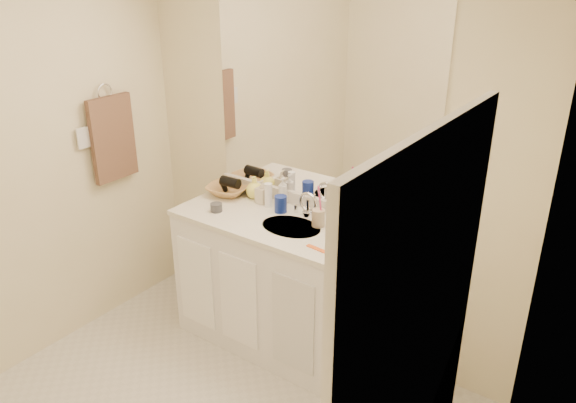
% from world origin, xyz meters
% --- Properties ---
extents(wall_back, '(2.60, 0.02, 2.40)m').
position_xyz_m(wall_back, '(0.00, 1.30, 1.20)').
color(wall_back, beige).
rests_on(wall_back, floor).
extents(wall_right, '(0.02, 2.60, 2.40)m').
position_xyz_m(wall_right, '(1.30, 0.00, 1.20)').
color(wall_right, beige).
rests_on(wall_right, floor).
extents(vanity_cabinet, '(1.50, 0.55, 0.85)m').
position_xyz_m(vanity_cabinet, '(0.00, 1.02, 0.42)').
color(vanity_cabinet, white).
rests_on(vanity_cabinet, floor).
extents(countertop, '(1.52, 0.57, 0.03)m').
position_xyz_m(countertop, '(0.00, 1.02, 0.86)').
color(countertop, silver).
rests_on(countertop, vanity_cabinet).
extents(backsplash, '(1.52, 0.03, 0.08)m').
position_xyz_m(backsplash, '(0.00, 1.29, 0.92)').
color(backsplash, silver).
rests_on(backsplash, countertop).
extents(sink_basin, '(0.37, 0.37, 0.02)m').
position_xyz_m(sink_basin, '(0.00, 1.00, 0.87)').
color(sink_basin, silver).
rests_on(sink_basin, countertop).
extents(faucet, '(0.02, 0.02, 0.11)m').
position_xyz_m(faucet, '(0.00, 1.18, 0.94)').
color(faucet, silver).
rests_on(faucet, countertop).
extents(mirror, '(1.48, 0.01, 1.20)m').
position_xyz_m(mirror, '(0.00, 1.29, 1.56)').
color(mirror, white).
rests_on(mirror, wall_back).
extents(blue_mug, '(0.08, 0.08, 0.11)m').
position_xyz_m(blue_mug, '(-0.17, 1.14, 0.93)').
color(blue_mug, navy).
rests_on(blue_mug, countertop).
extents(tan_cup, '(0.09, 0.09, 0.10)m').
position_xyz_m(tan_cup, '(0.12, 1.11, 0.93)').
color(tan_cup, tan).
rests_on(tan_cup, countertop).
extents(toothbrush, '(0.03, 0.04, 0.21)m').
position_xyz_m(toothbrush, '(0.13, 1.11, 1.03)').
color(toothbrush, '#F23F81').
rests_on(toothbrush, tan_cup).
extents(mouthwash_bottle, '(0.10, 0.10, 0.18)m').
position_xyz_m(mouthwash_bottle, '(0.39, 1.02, 0.97)').
color(mouthwash_bottle, '#0D81A5').
rests_on(mouthwash_bottle, countertop).
extents(clear_pump_bottle, '(0.09, 0.09, 0.18)m').
position_xyz_m(clear_pump_bottle, '(0.57, 1.18, 0.97)').
color(clear_pump_bottle, silver).
rests_on(clear_pump_bottle, countertop).
extents(soap_dish, '(0.11, 0.09, 0.01)m').
position_xyz_m(soap_dish, '(0.39, 0.92, 0.89)').
color(soap_dish, silver).
rests_on(soap_dish, countertop).
extents(green_soap, '(0.08, 0.06, 0.03)m').
position_xyz_m(green_soap, '(0.39, 0.92, 0.90)').
color(green_soap, '#8FD133').
rests_on(green_soap, soap_dish).
extents(orange_comb, '(0.13, 0.04, 0.01)m').
position_xyz_m(orange_comb, '(0.27, 0.86, 0.88)').
color(orange_comb, '#EC5A18').
rests_on(orange_comb, countertop).
extents(dark_jar, '(0.10, 0.10, 0.05)m').
position_xyz_m(dark_jar, '(-0.50, 0.91, 0.91)').
color(dark_jar, '#3B3C43').
rests_on(dark_jar, countertop).
extents(extra_white_bottle, '(0.06, 0.06, 0.15)m').
position_xyz_m(extra_white_bottle, '(-0.28, 1.16, 0.96)').
color(extra_white_bottle, white).
rests_on(extra_white_bottle, countertop).
extents(soap_bottle_white, '(0.07, 0.07, 0.17)m').
position_xyz_m(soap_bottle_white, '(-0.24, 1.25, 0.97)').
color(soap_bottle_white, white).
rests_on(soap_bottle_white, countertop).
extents(soap_bottle_cream, '(0.07, 0.07, 0.15)m').
position_xyz_m(soap_bottle_cream, '(-0.35, 1.18, 0.96)').
color(soap_bottle_cream, beige).
rests_on(soap_bottle_cream, countertop).
extents(soap_bottle_yellow, '(0.14, 0.14, 0.15)m').
position_xyz_m(soap_bottle_yellow, '(-0.44, 1.22, 0.95)').
color(soap_bottle_yellow, '#FEFA63').
rests_on(soap_bottle_yellow, countertop).
extents(wicker_basket, '(0.32, 0.32, 0.07)m').
position_xyz_m(wicker_basket, '(-0.62, 1.16, 0.91)').
color(wicker_basket, '#AC7D45').
rests_on(wicker_basket, countertop).
extents(hair_dryer, '(0.14, 0.07, 0.07)m').
position_xyz_m(hair_dryer, '(-0.60, 1.16, 0.97)').
color(hair_dryer, black).
rests_on(hair_dryer, wicker_basket).
extents(towel_ring, '(0.01, 0.11, 0.11)m').
position_xyz_m(towel_ring, '(-1.27, 0.77, 1.55)').
color(towel_ring, silver).
rests_on(towel_ring, wall_left).
extents(hand_towel, '(0.04, 0.32, 0.55)m').
position_xyz_m(hand_towel, '(-1.25, 0.77, 1.25)').
color(hand_towel, '#402C22').
rests_on(hand_towel, towel_ring).
extents(switch_plate, '(0.01, 0.08, 0.13)m').
position_xyz_m(switch_plate, '(-1.27, 0.57, 1.30)').
color(switch_plate, silver).
rests_on(switch_plate, wall_left).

